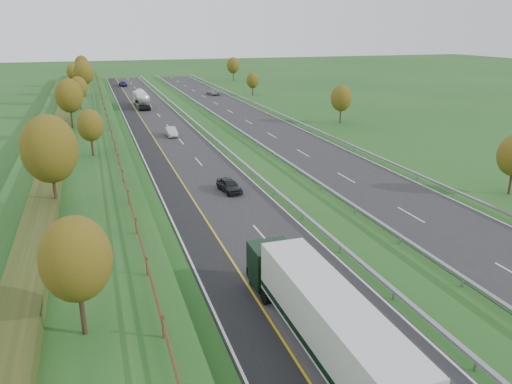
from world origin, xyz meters
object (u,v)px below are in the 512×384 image
car_silver_mid (171,132)px  car_small_far (123,84)px  car_dark_near (229,185)px  box_lorry (321,316)px  car_oncoming (213,92)px  road_tanker (142,98)px

car_silver_mid → car_small_far: (-2.07, 71.83, -0.01)m
car_dark_near → car_silver_mid: car_silver_mid is taller
box_lorry → car_small_far: size_ratio=3.49×
car_silver_mid → box_lorry: bearing=-93.6°
car_small_far → car_oncoming: 32.66m
car_dark_near → box_lorry: bearing=-103.5°
road_tanker → car_small_far: road_tanker is taller
car_dark_near → car_oncoming: 76.38m
road_tanker → car_dark_near: size_ratio=2.87×
car_oncoming → car_silver_mid: bearing=61.0°
car_small_far → car_oncoming: car_small_far is taller
road_tanker → car_small_far: size_ratio=2.41×
box_lorry → car_silver_mid: 55.85m
car_dark_near → car_silver_mid: (-1.25, 28.86, 0.02)m
box_lorry → car_dark_near: (2.68, 26.95, -1.62)m
box_lorry → car_silver_mid: bearing=88.5°
car_dark_near → road_tanker: bearing=84.4°
box_lorry → car_small_far: 127.65m
car_small_far → car_oncoming: bearing=-57.2°
car_dark_near → car_silver_mid: size_ratio=0.94×
road_tanker → car_dark_near: road_tanker is taller
box_lorry → car_small_far: bearing=90.3°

